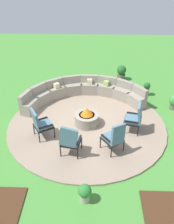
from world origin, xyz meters
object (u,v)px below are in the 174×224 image
Objects in this scene: curved_stone_bench at (82,93)px; potted_plant_4 at (121,72)px; lounge_chair_back_right at (135,117)px; potted_plant_1 at (147,88)px; potted_plant_2 at (85,192)px; lounge_chair_front_right at (70,140)px; fire_pit at (87,118)px; lounge_chair_back_left at (114,137)px; lounge_chair_front_left at (40,123)px.

curved_stone_bench is 6.69× the size of potted_plant_4.
lounge_chair_back_right is 2.89m from potted_plant_1.
potted_plant_2 is 7.42m from potted_plant_4.
potted_plant_2 is 0.73× the size of potted_plant_4.
curved_stone_bench is at bearing 97.81° from lounge_chair_front_right.
potted_plant_1 is 0.83× the size of potted_plant_4.
potted_plant_2 is (-1.60, -2.96, -0.31)m from lounge_chair_back_right.
lounge_chair_back_right is 3.38m from potted_plant_2.
fire_pit is 0.77× the size of lounge_chair_front_right.
potted_plant_2 is at bearing -113.56° from potted_plant_1.
lounge_chair_back_left is 1.34m from lounge_chair_back_right.
lounge_chair_front_left is at bearing -141.84° from potted_plant_1.
curved_stone_bench reaches higher than potted_plant_4.
lounge_chair_front_left is at bearing -122.85° from potted_plant_4.
lounge_chair_back_right is 4.31m from potted_plant_4.
potted_plant_2 is (0.06, -3.31, -0.02)m from fire_pit.
curved_stone_bench is 4.36× the size of lounge_chair_front_right.
lounge_chair_front_right is 5.96m from potted_plant_4.
potted_plant_4 is at bearing 46.80° from lounge_chair_back_left.
lounge_chair_front_right reaches higher than potted_plant_2.
lounge_chair_front_left is 0.99× the size of lounge_chair_front_right.
potted_plant_2 is at bearing 0.43° from lounge_chair_front_left.
potted_plant_4 is at bearing 68.46° from fire_pit.
lounge_chair_back_right is at bearing 42.61° from lounge_chair_front_right.
lounge_chair_front_right is 1.04× the size of lounge_chair_back_left.
potted_plant_4 is (1.81, 2.15, 0.01)m from curved_stone_bench.
lounge_chair_back_right is at bearing 61.61° from potted_plant_2.
potted_plant_2 is at bearing -61.95° from lounge_chair_front_right.
lounge_chair_back_right is at bearing -88.70° from potted_plant_4.
lounge_chair_front_left is at bearing 111.35° from lounge_chair_back_right.
lounge_chair_back_left reaches higher than curved_stone_bench.
potted_plant_2 is (0.51, -1.67, -0.32)m from lounge_chair_front_right.
lounge_chair_front_left is (-1.25, -2.60, 0.24)m from curved_stone_bench.
lounge_chair_front_left is 1.83× the size of potted_plant_1.
lounge_chair_front_right is at bearing 19.83° from lounge_chair_front_left.
curved_stone_bench is 4.59× the size of lounge_chair_back_right.
curved_stone_bench is at bearing 122.78° from lounge_chair_front_left.
lounge_chair_front_right reaches higher than lounge_chair_back_right.
lounge_chair_front_left is 5.66m from potted_plant_4.
potted_plant_2 is at bearing -101.68° from potted_plant_4.
lounge_chair_back_left is at bearing 65.91° from potted_plant_2.
lounge_chair_front_left reaches higher than fire_pit.
potted_plant_1 is 6.22m from potted_plant_2.
lounge_chair_back_left is 4.19m from potted_plant_1.
potted_plant_4 is at bearing 115.66° from lounge_chair_front_left.
lounge_chair_front_right is 1.77m from potted_plant_2.
lounge_chair_front_left is at bearing 152.40° from lounge_chair_front_right.
lounge_chair_front_right reaches higher than potted_plant_4.
potted_plant_2 is (0.31, -5.12, -0.08)m from curved_stone_bench.
lounge_chair_back_right is (3.17, 0.45, -0.00)m from lounge_chair_front_left.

